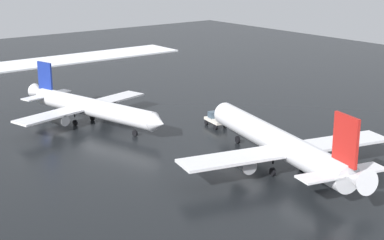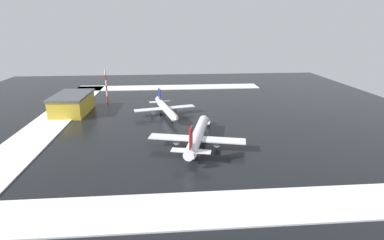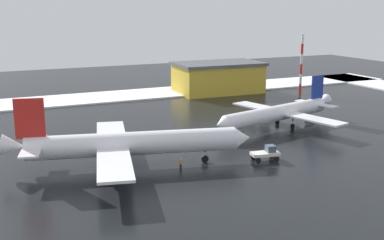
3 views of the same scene
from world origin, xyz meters
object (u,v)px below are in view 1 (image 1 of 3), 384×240
airplane_far_rear (279,143)px  airplane_distant_tail (91,107)px  pushback_tug (215,119)px  ground_crew_beside_wing (266,143)px  ground_crew_near_tug (330,162)px

airplane_far_rear → airplane_distant_tail: (-35.65, -10.66, -0.51)m
pushback_tug → ground_crew_beside_wing: pushback_tug is taller
pushback_tug → ground_crew_beside_wing: (14.56, -1.71, -0.31)m
pushback_tug → airplane_distant_tail: bearing=60.3°
pushback_tug → ground_crew_near_tug: pushback_tug is taller
airplane_distant_tail → ground_crew_beside_wing: airplane_distant_tail is taller
airplane_far_rear → ground_crew_near_tug: size_ratio=22.35×
airplane_distant_tail → pushback_tug: (14.08, 16.91, -2.00)m
pushback_tug → ground_crew_beside_wing: size_ratio=2.87×
airplane_distant_tail → ground_crew_beside_wing: 32.50m
airplane_distant_tail → ground_crew_near_tug: (40.12, 16.42, -2.31)m
ground_crew_beside_wing → airplane_far_rear: bearing=-133.2°
pushback_tug → ground_crew_near_tug: 26.05m
airplane_distant_tail → ground_crew_near_tug: bearing=8.3°
airplane_far_rear → ground_crew_beside_wing: airplane_far_rear is taller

